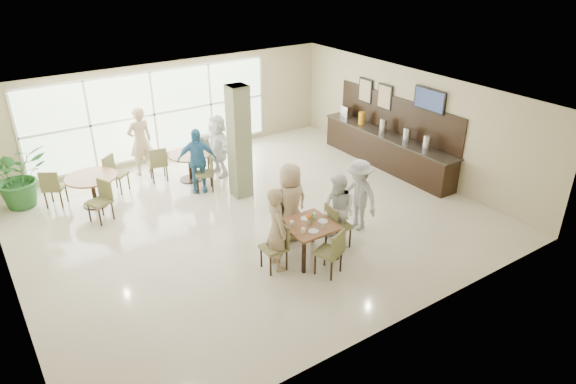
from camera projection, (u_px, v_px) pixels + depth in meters
ground at (252, 218)px, 11.90m from camera, size 10.00×10.00×0.00m
room_shell at (250, 149)px, 11.15m from camera, size 10.00×10.00×10.00m
window_bank at (154, 114)px, 14.34m from camera, size 7.00×0.04×7.00m
column at (239, 142)px, 12.37m from camera, size 0.45×0.45×2.80m
main_table at (309, 228)px, 10.16m from camera, size 0.98×0.98×0.75m
round_table_left at (92, 182)px, 12.23m from camera, size 1.21×1.21×0.75m
round_table_right at (190, 160)px, 13.53m from camera, size 1.08×1.08×0.75m
chairs_main_table at (307, 236)px, 10.25m from camera, size 2.06×1.99×0.95m
chairs_table_left at (91, 187)px, 12.26m from camera, size 2.11×1.99×0.95m
chairs_table_right at (190, 163)px, 13.60m from camera, size 1.99×1.82×0.95m
tabletop_clutter at (310, 222)px, 10.09m from camera, size 0.75×0.69×0.21m
buffet_counter at (387, 147)px, 14.39m from camera, size 0.64×4.70×1.95m
wall_tv at (430, 100)px, 12.98m from camera, size 0.06×1.00×0.58m
framed_art_a at (385, 97)px, 14.30m from camera, size 0.05×0.55×0.70m
framed_art_b at (365, 91)px, 14.90m from camera, size 0.05×0.55×0.70m
potted_plant at (18, 176)px, 12.15m from camera, size 1.68×1.68×1.52m
teen_left at (277, 229)px, 9.76m from camera, size 0.52×0.69×1.71m
teen_far at (290, 202)px, 10.74m from camera, size 0.86×0.50×1.71m
teen_right at (339, 211)px, 10.55m from camera, size 0.72×0.85×1.57m
teen_standing at (358, 195)px, 11.14m from camera, size 0.67×1.09×1.63m
adult_a at (197, 160)px, 12.82m from camera, size 1.12×0.89×1.67m
adult_b at (217, 145)px, 13.75m from camera, size 0.76×1.59×1.68m
adult_standing at (140, 141)px, 13.73m from camera, size 0.74×0.53×1.89m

